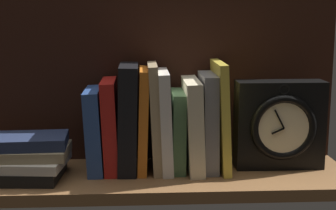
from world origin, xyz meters
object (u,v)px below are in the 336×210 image
object	(u,v)px
book_tan_shortstories	(154,117)
framed_clock	(280,125)
book_cream_twain	(193,125)
book_red_requiem	(111,126)
book_white_catcher	(165,121)
book_green_romantic	(178,131)
book_gray_chess	(208,122)
book_black_skeptic	(128,118)
book_orange_pandolfini	(143,120)
book_blue_modern	(95,130)
book_yellow_seinlanguage	(221,116)
book_stack_side	(25,157)

from	to	relation	value
book_tan_shortstories	framed_clock	xyz separation A→B (cm)	(27.73, -0.53, -1.92)
book_cream_twain	book_red_requiem	bearing A→B (deg)	180.00
book_white_catcher	book_green_romantic	bearing A→B (deg)	0.00
book_red_requiem	book_tan_shortstories	xyz separation A→B (cm)	(9.27, 0.00, 1.71)
book_tan_shortstories	book_gray_chess	size ratio (longest dim) A/B	1.11
book_black_skeptic	book_gray_chess	world-z (taller)	book_black_skeptic
book_orange_pandolfini	book_white_catcher	xyz separation A→B (cm)	(4.71, 0.00, -0.27)
book_blue_modern	book_black_skeptic	bearing A→B (deg)	0.00
book_orange_pandolfini	book_gray_chess	size ratio (longest dim) A/B	1.06
book_black_skeptic	book_green_romantic	world-z (taller)	book_black_skeptic
book_orange_pandolfini	book_cream_twain	world-z (taller)	book_orange_pandolfini
book_orange_pandolfini	framed_clock	size ratio (longest dim) A/B	1.15
book_red_requiem	framed_clock	size ratio (longest dim) A/B	1.02
book_red_requiem	book_cream_twain	distance (cm)	17.83
book_tan_shortstories	book_cream_twain	distance (cm)	8.73
book_red_requiem	book_white_catcher	bearing A→B (deg)	0.00
book_gray_chess	book_green_romantic	bearing A→B (deg)	180.00
book_black_skeptic	framed_clock	world-z (taller)	book_black_skeptic
book_green_romantic	book_yellow_seinlanguage	distance (cm)	9.91
book_cream_twain	framed_clock	bearing A→B (deg)	-1.59
book_cream_twain	book_yellow_seinlanguage	xyz separation A→B (cm)	(6.10, 0.00, 1.92)
framed_clock	book_blue_modern	bearing A→B (deg)	179.25
book_black_skeptic	book_stack_side	world-z (taller)	book_black_skeptic
book_green_romantic	book_gray_chess	distance (cm)	6.95
book_white_catcher	book_stack_side	distance (cm)	30.32
book_black_skeptic	book_gray_chess	size ratio (longest dim) A/B	1.10
book_red_requiem	book_gray_chess	size ratio (longest dim) A/B	0.94
book_gray_chess	book_stack_side	xyz separation A→B (cm)	(-38.82, -4.38, -6.11)
book_gray_chess	book_tan_shortstories	bearing A→B (deg)	180.00
book_black_skeptic	framed_clock	bearing A→B (deg)	-0.92
book_blue_modern	book_cream_twain	xyz separation A→B (cm)	(21.25, 0.00, 0.94)
book_green_romantic	book_stack_side	bearing A→B (deg)	-172.24
book_red_requiem	book_white_catcher	distance (cm)	11.76
book_yellow_seinlanguage	book_tan_shortstories	bearing A→B (deg)	180.00
book_white_catcher	book_yellow_seinlanguage	xyz separation A→B (cm)	(12.21, 0.00, 0.97)
book_cream_twain	book_yellow_seinlanguage	bearing A→B (deg)	0.00
book_blue_modern	book_tan_shortstories	bearing A→B (deg)	0.00
book_orange_pandolfini	book_yellow_seinlanguage	size ratio (longest dim) A/B	0.94
book_blue_modern	book_yellow_seinlanguage	distance (cm)	27.50
book_orange_pandolfini	book_tan_shortstories	size ratio (longest dim) A/B	0.96
book_red_requiem	book_black_skeptic	bearing A→B (deg)	0.00
book_orange_pandolfini	book_cream_twain	bearing A→B (deg)	0.00
book_gray_chess	book_stack_side	distance (cm)	39.54
book_blue_modern	book_stack_side	xyz separation A→B (cm)	(-14.16, -4.38, -4.55)
book_white_catcher	book_red_requiem	bearing A→B (deg)	180.00
book_white_catcher	book_cream_twain	bearing A→B (deg)	0.00
book_orange_pandolfini	book_green_romantic	distance (cm)	7.96
book_black_skeptic	book_yellow_seinlanguage	size ratio (longest dim) A/B	0.98
framed_clock	book_yellow_seinlanguage	bearing A→B (deg)	177.67
book_white_catcher	book_yellow_seinlanguage	distance (cm)	12.25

